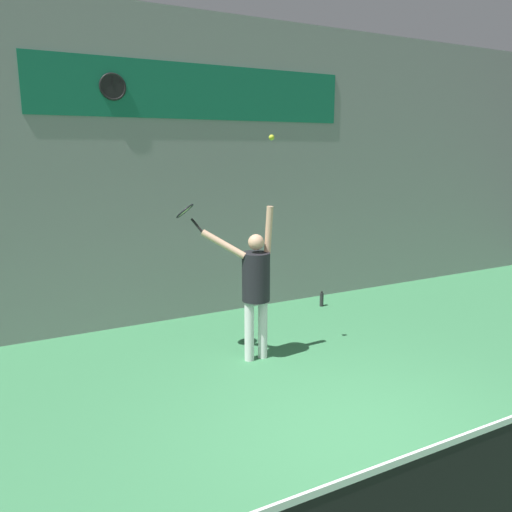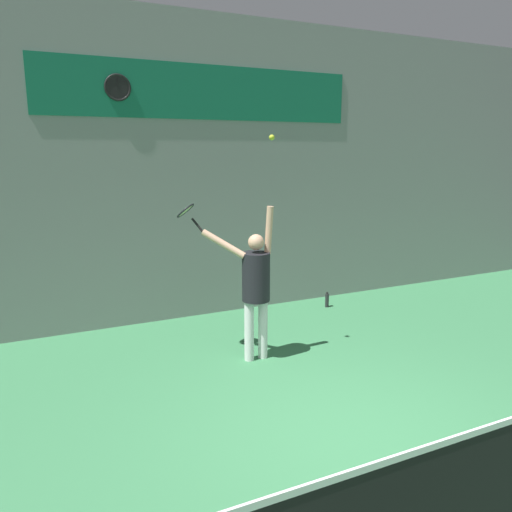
{
  "view_description": "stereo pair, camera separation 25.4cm",
  "coord_description": "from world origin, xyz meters",
  "px_view_note": "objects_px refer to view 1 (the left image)",
  "views": [
    {
      "loc": [
        -3.09,
        -3.33,
        2.84
      ],
      "look_at": [
        -0.09,
        2.42,
        1.46
      ],
      "focal_mm": 35.0,
      "sensor_mm": 36.0,
      "label": 1
    },
    {
      "loc": [
        -2.87,
        -3.44,
        2.84
      ],
      "look_at": [
        -0.09,
        2.42,
        1.46
      ],
      "focal_mm": 35.0,
      "sensor_mm": 36.0,
      "label": 2
    }
  ],
  "objects_px": {
    "tennis_ball": "(272,137)",
    "water_bottle": "(322,299)",
    "scoreboard_clock": "(113,87)",
    "tennis_player": "(255,282)",
    "tennis_racket": "(186,212)"
  },
  "relations": [
    {
      "from": "tennis_ball",
      "to": "tennis_racket",
      "type": "bearing_deg",
      "value": 153.05
    },
    {
      "from": "tennis_racket",
      "to": "water_bottle",
      "type": "height_order",
      "value": "tennis_racket"
    },
    {
      "from": "tennis_ball",
      "to": "tennis_player",
      "type": "bearing_deg",
      "value": 173.4
    },
    {
      "from": "tennis_player",
      "to": "tennis_ball",
      "type": "relative_size",
      "value": 29.6
    },
    {
      "from": "scoreboard_clock",
      "to": "water_bottle",
      "type": "height_order",
      "value": "scoreboard_clock"
    },
    {
      "from": "scoreboard_clock",
      "to": "water_bottle",
      "type": "xyz_separation_m",
      "value": [
        3.48,
        -0.55,
        -3.63
      ]
    },
    {
      "from": "tennis_racket",
      "to": "water_bottle",
      "type": "relative_size",
      "value": 1.38
    },
    {
      "from": "scoreboard_clock",
      "to": "tennis_racket",
      "type": "xyz_separation_m",
      "value": [
        0.52,
        -1.61,
        -1.73
      ]
    },
    {
      "from": "scoreboard_clock",
      "to": "tennis_ball",
      "type": "relative_size",
      "value": 5.58
    },
    {
      "from": "tennis_racket",
      "to": "tennis_ball",
      "type": "xyz_separation_m",
      "value": [
        1.0,
        -0.51,
        0.97
      ]
    },
    {
      "from": "scoreboard_clock",
      "to": "tennis_player",
      "type": "bearing_deg",
      "value": -58.2
    },
    {
      "from": "scoreboard_clock",
      "to": "tennis_racket",
      "type": "height_order",
      "value": "scoreboard_clock"
    },
    {
      "from": "tennis_ball",
      "to": "water_bottle",
      "type": "relative_size",
      "value": 0.25
    },
    {
      "from": "tennis_ball",
      "to": "water_bottle",
      "type": "xyz_separation_m",
      "value": [
        1.97,
        1.57,
        -2.87
      ]
    },
    {
      "from": "tennis_racket",
      "to": "tennis_ball",
      "type": "distance_m",
      "value": 1.48
    }
  ]
}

